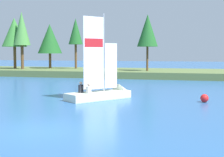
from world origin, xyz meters
TOP-DOWN VIEW (x-y plane):
  - ground_plane at (0.00, 0.00)m, footprint 200.00×200.00m
  - shore_bank at (0.00, 31.22)m, footprint 80.00×10.80m
  - shoreline_tree_left at (-19.19, 30.19)m, footprint 3.47×3.47m
  - shoreline_tree_midleft at (-17.61, 29.46)m, footprint 2.32×2.32m
  - shoreline_tree_centre at (-14.81, 32.38)m, footprint 3.47×3.47m
  - shoreline_tree_midright at (-10.85, 32.34)m, footprint 2.01×2.01m
  - shoreline_tree_right at (-0.23, 29.30)m, footprint 2.58×2.58m
  - sailboat at (-0.06, 9.94)m, footprint 4.23×4.99m
  - channel_buoy at (6.38, 9.63)m, footprint 0.52×0.52m

SIDE VIEW (x-z plane):
  - ground_plane at x=0.00m, z-range 0.00..0.00m
  - channel_buoy at x=6.38m, z-range 0.00..0.52m
  - shore_bank at x=0.00m, z-range 0.00..0.81m
  - sailboat at x=-0.06m, z-range -2.67..3.54m
  - shoreline_tree_centre at x=-14.81m, z-range 1.86..8.21m
  - shoreline_tree_right at x=-0.23m, z-range 2.29..9.28m
  - shoreline_tree_left at x=-19.19m, z-range 2.32..9.46m
  - shoreline_tree_midright at x=-10.85m, z-range 2.44..9.49m
  - shoreline_tree_midleft at x=-17.61m, z-range 2.36..10.20m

